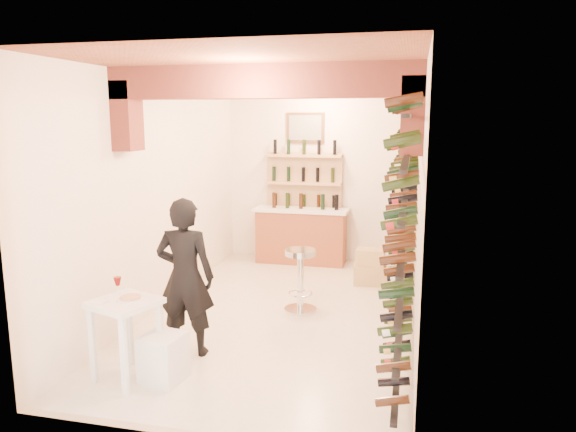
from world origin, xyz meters
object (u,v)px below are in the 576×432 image
object	(u,v)px
chrome_barstool	(300,276)
back_counter	(301,234)
tasting_table	(125,314)
crate_lower	(370,274)
white_stool	(163,358)
wine_rack	(401,206)
person	(185,277)

from	to	relation	value
chrome_barstool	back_counter	bearing A→B (deg)	101.53
tasting_table	crate_lower	xyz separation A→B (m)	(2.14, 3.78, -0.54)
white_stool	chrome_barstool	xyz separation A→B (m)	(0.94, 2.28, 0.26)
wine_rack	crate_lower	size ratio (longest dim) A/B	10.99
white_stool	crate_lower	distance (m)	4.13
back_counter	person	xyz separation A→B (m)	(-0.46, -4.11, 0.36)
back_counter	white_stool	distance (m)	4.80
white_stool	chrome_barstool	distance (m)	2.48
chrome_barstool	crate_lower	xyz separation A→B (m)	(0.84, 1.45, -0.35)
wine_rack	back_counter	world-z (taller)	wine_rack
white_stool	crate_lower	xyz separation A→B (m)	(1.78, 3.73, -0.09)
tasting_table	white_stool	bearing A→B (deg)	27.96
chrome_barstool	wine_rack	bearing A→B (deg)	-6.66
white_stool	tasting_table	bearing A→B (deg)	-172.09
back_counter	white_stool	bearing A→B (deg)	-95.15
wine_rack	white_stool	world-z (taller)	wine_rack
back_counter	tasting_table	size ratio (longest dim) A/B	1.66
back_counter	person	bearing A→B (deg)	-96.38
white_stool	chrome_barstool	size ratio (longest dim) A/B	0.56
person	white_stool	bearing A→B (deg)	87.13
person	crate_lower	distance (m)	3.63
back_counter	person	distance (m)	4.15
crate_lower	back_counter	bearing A→B (deg)	142.23
tasting_table	wine_rack	bearing A→B (deg)	59.60
back_counter	crate_lower	size ratio (longest dim) A/B	3.28
tasting_table	crate_lower	size ratio (longest dim) A/B	1.97
back_counter	tasting_table	distance (m)	4.89
back_counter	chrome_barstool	xyz separation A→B (m)	(0.51, -2.49, -0.03)
white_stool	person	bearing A→B (deg)	92.57
back_counter	white_stool	xyz separation A→B (m)	(-0.43, -4.77, -0.29)
back_counter	chrome_barstool	size ratio (longest dim) A/B	1.95
crate_lower	white_stool	bearing A→B (deg)	-115.47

